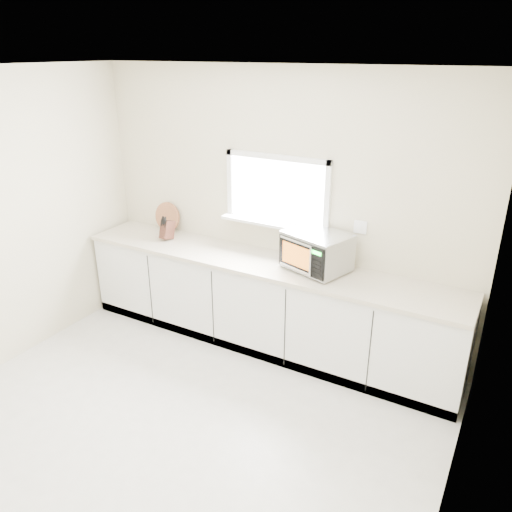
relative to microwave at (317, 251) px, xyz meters
The scene contains 8 objects.
ground 2.14m from the microwave, 106.80° to the right, with size 4.00×4.00×0.00m, color beige.
back_wall 0.64m from the microwave, 155.55° to the left, with size 4.00×0.17×2.70m.
cabinets 0.85m from the microwave, behind, with size 3.92×0.60×0.88m, color silver.
countertop 0.57m from the microwave, behind, with size 3.92×0.64×0.04m, color beige.
microwave is the anchor object (origin of this frame).
knife_block 1.70m from the microwave, behind, with size 0.10×0.19×0.27m.
cutting_board 1.89m from the microwave, behind, with size 0.33×0.33×0.02m, color #A86141.
coffee_grinder 0.12m from the microwave, 121.25° to the right, with size 0.15×0.15×0.22m.
Camera 1 is at (2.12, -2.20, 2.82)m, focal length 35.00 mm.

